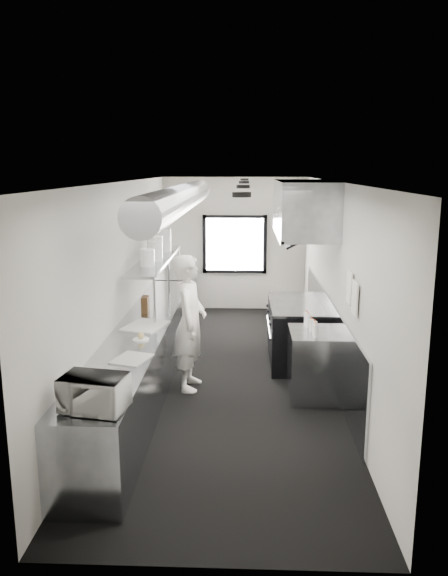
# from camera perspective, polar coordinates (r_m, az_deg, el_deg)

# --- Properties ---
(floor) EXTENTS (3.00, 8.00, 0.01)m
(floor) POSITION_cam_1_polar(r_m,az_deg,el_deg) (8.24, 0.47, -9.01)
(floor) COLOR black
(floor) RESTS_ON ground
(ceiling) EXTENTS (3.00, 8.00, 0.01)m
(ceiling) POSITION_cam_1_polar(r_m,az_deg,el_deg) (7.68, 0.51, 10.86)
(ceiling) COLOR white
(ceiling) RESTS_ON wall_back
(wall_back) EXTENTS (3.00, 0.02, 2.80)m
(wall_back) POSITION_cam_1_polar(r_m,az_deg,el_deg) (11.78, 1.10, 4.53)
(wall_back) COLOR beige
(wall_back) RESTS_ON floor
(wall_front) EXTENTS (3.00, 0.02, 2.80)m
(wall_front) POSITION_cam_1_polar(r_m,az_deg,el_deg) (4.01, -1.35, -11.11)
(wall_front) COLOR beige
(wall_front) RESTS_ON floor
(wall_left) EXTENTS (0.02, 8.00, 2.80)m
(wall_left) POSITION_cam_1_polar(r_m,az_deg,el_deg) (8.03, -10.28, 0.65)
(wall_left) COLOR beige
(wall_left) RESTS_ON floor
(wall_right) EXTENTS (0.02, 8.00, 2.80)m
(wall_right) POSITION_cam_1_polar(r_m,az_deg,el_deg) (7.94, 11.38, 0.48)
(wall_right) COLOR beige
(wall_right) RESTS_ON floor
(wall_cladding) EXTENTS (0.03, 5.50, 1.10)m
(wall_cladding) POSITION_cam_1_polar(r_m,az_deg,el_deg) (8.43, 10.69, -4.77)
(wall_cladding) COLOR gray
(wall_cladding) RESTS_ON wall_right
(hvac_duct) EXTENTS (0.40, 6.40, 0.40)m
(hvac_duct) POSITION_cam_1_polar(r_m,az_deg,el_deg) (8.14, -4.40, 9.14)
(hvac_duct) COLOR #9A9BA2
(hvac_duct) RESTS_ON ceiling
(service_window) EXTENTS (1.36, 0.05, 1.25)m
(service_window) POSITION_cam_1_polar(r_m,az_deg,el_deg) (11.75, 1.10, 4.50)
(service_window) COLOR white
(service_window) RESTS_ON wall_back
(exhaust_hood) EXTENTS (0.81, 2.20, 0.88)m
(exhaust_hood) POSITION_cam_1_polar(r_m,az_deg,el_deg) (8.44, 8.19, 8.08)
(exhaust_hood) COLOR gray
(exhaust_hood) RESTS_ON ceiling
(prep_counter) EXTENTS (0.70, 6.00, 0.90)m
(prep_counter) POSITION_cam_1_polar(r_m,az_deg,el_deg) (7.73, -8.26, -7.03)
(prep_counter) COLOR gray
(prep_counter) RESTS_ON floor
(pass_shelf) EXTENTS (0.45, 3.00, 0.68)m
(pass_shelf) POSITION_cam_1_polar(r_m,az_deg,el_deg) (8.91, -6.99, 2.79)
(pass_shelf) COLOR gray
(pass_shelf) RESTS_ON prep_counter
(range) EXTENTS (0.88, 1.60, 0.94)m
(range) POSITION_cam_1_polar(r_m,az_deg,el_deg) (8.78, 7.43, -4.51)
(range) COLOR black
(range) RESTS_ON floor
(bottle_station) EXTENTS (0.65, 0.80, 0.90)m
(bottle_station) POSITION_cam_1_polar(r_m,az_deg,el_deg) (7.48, 9.23, -7.75)
(bottle_station) COLOR gray
(bottle_station) RESTS_ON floor
(far_work_table) EXTENTS (0.70, 1.20, 0.90)m
(far_work_table) POSITION_cam_1_polar(r_m,az_deg,el_deg) (11.25, -4.87, -0.81)
(far_work_table) COLOR gray
(far_work_table) RESTS_ON floor
(notice_sheet_a) EXTENTS (0.02, 0.28, 0.38)m
(notice_sheet_a) POSITION_cam_1_polar(r_m,az_deg,el_deg) (6.73, 12.77, 0.05)
(notice_sheet_a) COLOR white
(notice_sheet_a) RESTS_ON wall_right
(notice_sheet_b) EXTENTS (0.02, 0.28, 0.38)m
(notice_sheet_b) POSITION_cam_1_polar(r_m,az_deg,el_deg) (6.41, 13.30, -1.05)
(notice_sheet_b) COLOR white
(notice_sheet_b) RESTS_ON wall_right
(line_cook) EXTENTS (0.48, 0.70, 1.86)m
(line_cook) POSITION_cam_1_polar(r_m,az_deg,el_deg) (7.55, -3.53, -3.57)
(line_cook) COLOR white
(line_cook) RESTS_ON floor
(microwave) EXTENTS (0.58, 0.48, 0.31)m
(microwave) POSITION_cam_1_polar(r_m,az_deg,el_deg) (5.08, -13.22, -10.46)
(microwave) COLOR silver
(microwave) RESTS_ON prep_counter
(deli_tub_a) EXTENTS (0.15, 0.15, 0.09)m
(deli_tub_a) POSITION_cam_1_polar(r_m,az_deg,el_deg) (5.81, -13.72, -8.68)
(deli_tub_a) COLOR silver
(deli_tub_a) RESTS_ON prep_counter
(deli_tub_b) EXTENTS (0.17, 0.17, 0.09)m
(deli_tub_b) POSITION_cam_1_polar(r_m,az_deg,el_deg) (5.64, -13.87, -9.36)
(deli_tub_b) COLOR silver
(deli_tub_b) RESTS_ON prep_counter
(newspaper) EXTENTS (0.47, 0.52, 0.01)m
(newspaper) POSITION_cam_1_polar(r_m,az_deg,el_deg) (6.31, -9.46, -7.18)
(newspaper) COLOR silver
(newspaper) RESTS_ON prep_counter
(small_plate) EXTENTS (0.24, 0.24, 0.02)m
(small_plate) POSITION_cam_1_polar(r_m,az_deg,el_deg) (6.96, -8.53, -5.26)
(small_plate) COLOR white
(small_plate) RESTS_ON prep_counter
(pastry) EXTENTS (0.09, 0.09, 0.09)m
(pastry) POSITION_cam_1_polar(r_m,az_deg,el_deg) (6.95, -8.55, -4.86)
(pastry) COLOR tan
(pastry) RESTS_ON small_plate
(cutting_board) EXTENTS (0.63, 0.73, 0.02)m
(cutting_board) POSITION_cam_1_polar(r_m,az_deg,el_deg) (7.54, -8.07, -3.86)
(cutting_board) COLOR silver
(cutting_board) RESTS_ON prep_counter
(knife_block) EXTENTS (0.10, 0.22, 0.23)m
(knife_block) POSITION_cam_1_polar(r_m,az_deg,el_deg) (8.27, -8.10, -1.66)
(knife_block) COLOR #51371C
(knife_block) RESTS_ON prep_counter
(plate_stack_a) EXTENTS (0.23, 0.23, 0.25)m
(plate_stack_a) POSITION_cam_1_polar(r_m,az_deg,el_deg) (8.21, -7.90, 3.10)
(plate_stack_a) COLOR white
(plate_stack_a) RESTS_ON pass_shelf
(plate_stack_b) EXTENTS (0.30, 0.30, 0.31)m
(plate_stack_b) POSITION_cam_1_polar(r_m,az_deg,el_deg) (8.68, -7.11, 3.79)
(plate_stack_b) COLOR white
(plate_stack_b) RESTS_ON pass_shelf
(plate_stack_c) EXTENTS (0.31, 0.31, 0.35)m
(plate_stack_c) POSITION_cam_1_polar(r_m,az_deg,el_deg) (9.03, -7.09, 4.26)
(plate_stack_c) COLOR white
(plate_stack_c) RESTS_ON pass_shelf
(plate_stack_d) EXTENTS (0.33, 0.33, 0.40)m
(plate_stack_d) POSITION_cam_1_polar(r_m,az_deg,el_deg) (9.64, -6.22, 4.95)
(plate_stack_d) COLOR white
(plate_stack_d) RESTS_ON pass_shelf
(squeeze_bottle_a) EXTENTS (0.06, 0.06, 0.17)m
(squeeze_bottle_a) POSITION_cam_1_polar(r_m,az_deg,el_deg) (7.06, 9.40, -4.39)
(squeeze_bottle_a) COLOR silver
(squeeze_bottle_a) RESTS_ON bottle_station
(squeeze_bottle_b) EXTENTS (0.07, 0.07, 0.18)m
(squeeze_bottle_b) POSITION_cam_1_polar(r_m,az_deg,el_deg) (7.16, 9.31, -4.11)
(squeeze_bottle_b) COLOR silver
(squeeze_bottle_b) RESTS_ON bottle_station
(squeeze_bottle_c) EXTENTS (0.06, 0.06, 0.16)m
(squeeze_bottle_c) POSITION_cam_1_polar(r_m,az_deg,el_deg) (7.33, 8.97, -3.79)
(squeeze_bottle_c) COLOR silver
(squeeze_bottle_c) RESTS_ON bottle_station
(squeeze_bottle_d) EXTENTS (0.07, 0.07, 0.19)m
(squeeze_bottle_d) POSITION_cam_1_polar(r_m,az_deg,el_deg) (7.48, 8.63, -3.35)
(squeeze_bottle_d) COLOR silver
(squeeze_bottle_d) RESTS_ON bottle_station
(squeeze_bottle_e) EXTENTS (0.08, 0.08, 0.20)m
(squeeze_bottle_e) POSITION_cam_1_polar(r_m,az_deg,el_deg) (7.55, 8.47, -3.17)
(squeeze_bottle_e) COLOR silver
(squeeze_bottle_e) RESTS_ON bottle_station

